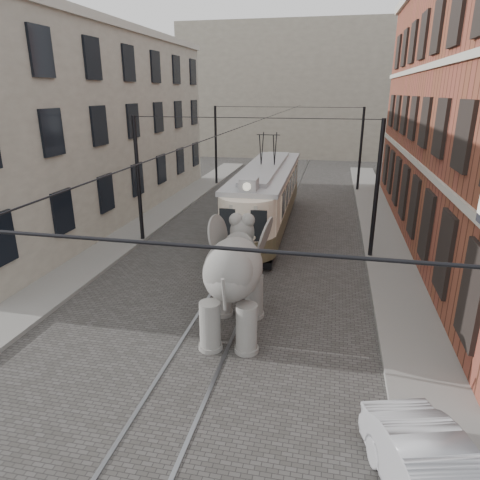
# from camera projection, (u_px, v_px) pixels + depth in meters

# --- Properties ---
(ground) EXTENTS (120.00, 120.00, 0.00)m
(ground) POSITION_uv_depth(u_px,v_px,m) (223.00, 309.00, 14.77)
(ground) COLOR #423F3D
(tram_rails) EXTENTS (1.54, 80.00, 0.02)m
(tram_rails) POSITION_uv_depth(u_px,v_px,m) (223.00, 309.00, 14.77)
(tram_rails) COLOR slate
(tram_rails) RESTS_ON ground
(sidewalk_right) EXTENTS (2.00, 60.00, 0.15)m
(sidewalk_right) POSITION_uv_depth(u_px,v_px,m) (409.00, 326.00, 13.56)
(sidewalk_right) COLOR slate
(sidewalk_right) RESTS_ON ground
(sidewalk_left) EXTENTS (2.00, 60.00, 0.15)m
(sidewalk_left) POSITION_uv_depth(u_px,v_px,m) (53.00, 290.00, 16.04)
(sidewalk_left) COLOR slate
(sidewalk_left) RESTS_ON ground
(stucco_building) EXTENTS (7.00, 24.00, 10.00)m
(stucco_building) POSITION_uv_depth(u_px,v_px,m) (77.00, 129.00, 24.59)
(stucco_building) COLOR gray
(stucco_building) RESTS_ON ground
(distant_block) EXTENTS (28.00, 10.00, 14.00)m
(distant_block) POSITION_uv_depth(u_px,v_px,m) (308.00, 92.00, 49.52)
(distant_block) COLOR gray
(distant_block) RESTS_ON ground
(catenary) EXTENTS (11.00, 30.20, 6.00)m
(catenary) POSITION_uv_depth(u_px,v_px,m) (246.00, 191.00, 18.47)
(catenary) COLOR black
(catenary) RESTS_ON ground
(tram) EXTENTS (2.77, 12.55, 4.96)m
(tram) POSITION_uv_depth(u_px,v_px,m) (267.00, 182.00, 22.95)
(tram) COLOR beige
(tram) RESTS_ON ground
(elephant) EXTENTS (3.35, 5.52, 3.24)m
(elephant) POSITION_uv_depth(u_px,v_px,m) (233.00, 283.00, 12.89)
(elephant) COLOR slate
(elephant) RESTS_ON ground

